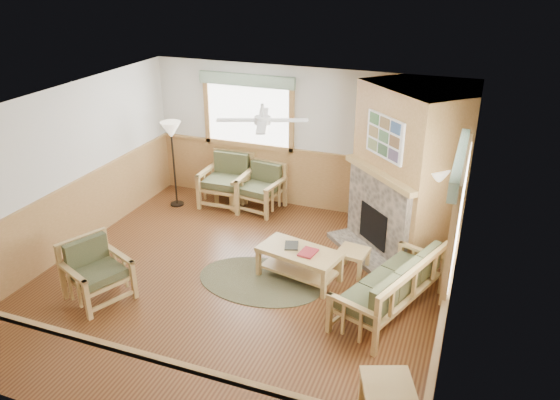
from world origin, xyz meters
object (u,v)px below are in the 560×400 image
(armchair_back_right, at_px, (260,188))
(armchair_left, at_px, (97,272))
(coffee_table, at_px, (299,264))
(floor_lamp_left, at_px, (174,164))
(sofa, at_px, (390,285))
(floor_lamp_right, at_px, (430,221))
(end_table_chairs, at_px, (231,191))
(armchair_back_left, at_px, (226,180))
(footstool, at_px, (352,261))

(armchair_back_right, bearing_deg, armchair_left, -96.82)
(coffee_table, height_order, floor_lamp_left, floor_lamp_left)
(sofa, height_order, armchair_left, armchair_left)
(armchair_back_right, distance_m, floor_lamp_right, 3.49)
(coffee_table, distance_m, end_table_chairs, 2.97)
(armchair_back_right, bearing_deg, armchair_back_left, -171.48)
(armchair_back_left, distance_m, footstool, 3.36)
(floor_lamp_right, bearing_deg, sofa, -104.26)
(armchair_back_right, bearing_deg, floor_lamp_right, -10.74)
(sofa, xyz_separation_m, footstool, (-0.71, 0.83, -0.23))
(armchair_back_left, relative_size, coffee_table, 0.81)
(footstool, relative_size, floor_lamp_left, 0.26)
(armchair_back_left, height_order, end_table_chairs, armchair_back_left)
(armchair_back_left, bearing_deg, sofa, -34.82)
(armchair_back_right, bearing_deg, floor_lamp_left, -157.61)
(sofa, height_order, coffee_table, sofa)
(armchair_back_right, relative_size, armchair_left, 1.01)
(sofa, bearing_deg, floor_lamp_left, -93.87)
(end_table_chairs, height_order, footstool, end_table_chairs)
(armchair_left, height_order, footstool, armchair_left)
(floor_lamp_right, bearing_deg, end_table_chairs, 163.61)
(armchair_back_left, height_order, coffee_table, armchair_back_left)
(footstool, bearing_deg, end_table_chairs, 150.37)
(armchair_back_right, xyz_separation_m, armchair_left, (-0.98, -3.58, -0.01))
(end_table_chairs, bearing_deg, coffee_table, -44.33)
(sofa, xyz_separation_m, armchair_back_right, (-2.94, 2.45, 0.01))
(armchair_back_right, bearing_deg, sofa, -31.30)
(armchair_back_left, height_order, floor_lamp_left, floor_lamp_left)
(coffee_table, xyz_separation_m, footstool, (0.71, 0.46, -0.05))
(floor_lamp_right, bearing_deg, armchair_back_left, 163.97)
(armchair_left, bearing_deg, armchair_back_left, 19.24)
(armchair_back_left, distance_m, end_table_chairs, 0.24)
(armchair_back_right, distance_m, end_table_chairs, 0.63)
(armchair_back_right, distance_m, coffee_table, 2.58)
(armchair_back_right, relative_size, footstool, 1.99)
(end_table_chairs, bearing_deg, floor_lamp_left, -158.24)
(armchair_left, relative_size, coffee_table, 0.71)
(armchair_left, height_order, coffee_table, armchair_left)
(armchair_back_right, height_order, armchair_left, armchair_back_right)
(armchair_back_left, distance_m, coffee_table, 3.05)
(armchair_back_right, relative_size, coffee_table, 0.72)
(sofa, distance_m, end_table_chairs, 4.31)
(armchair_left, height_order, end_table_chairs, armchair_left)
(armchair_back_left, bearing_deg, footstool, -29.75)
(sofa, relative_size, coffee_table, 1.52)
(floor_lamp_left, bearing_deg, coffee_table, -28.33)
(floor_lamp_right, bearing_deg, footstool, -155.61)
(coffee_table, xyz_separation_m, floor_lamp_right, (1.75, 0.94, 0.60))
(floor_lamp_left, bearing_deg, armchair_back_left, 23.76)
(sofa, height_order, end_table_chairs, sofa)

